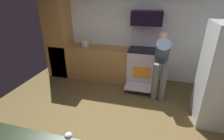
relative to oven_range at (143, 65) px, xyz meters
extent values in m
cube|color=brown|center=(-0.50, -1.97, -0.52)|extent=(5.20, 4.80, 0.02)
cube|color=silver|center=(-0.50, 0.37, 0.79)|extent=(5.20, 0.12, 2.60)
cube|color=#A2703C|center=(-1.40, 0.01, -0.06)|extent=(2.40, 0.60, 0.90)
cube|color=#A2703C|center=(-2.40, 0.01, 0.54)|extent=(0.60, 0.60, 2.10)
cube|color=#C0B2BF|center=(0.00, -0.01, -0.05)|extent=(0.76, 0.64, 0.92)
cube|color=black|center=(0.00, -0.01, 0.43)|extent=(0.76, 0.64, 0.03)
cube|color=#C0B2BF|center=(0.00, 0.28, 0.73)|extent=(0.76, 0.06, 0.58)
cube|color=orange|center=(0.00, -0.33, -0.06)|extent=(0.44, 0.01, 0.28)
cube|color=#C0B2BF|center=(0.00, -0.53, -0.37)|extent=(0.72, 0.40, 0.03)
cube|color=black|center=(0.00, 0.09, 1.19)|extent=(0.74, 0.38, 0.34)
cylinder|color=#606060|center=(0.34, -0.73, -0.08)|extent=(0.14, 0.14, 0.87)
cylinder|color=#606060|center=(0.51, -0.73, -0.08)|extent=(0.14, 0.14, 0.87)
cylinder|color=#48576A|center=(0.43, -0.53, 0.58)|extent=(0.30, 0.63, 0.64)
sphere|color=tan|center=(0.43, -0.27, 0.86)|extent=(0.20, 0.20, 0.20)
ellipsoid|color=silver|center=(-0.42, -3.16, 0.52)|extent=(0.07, 0.07, 0.06)
cylinder|color=#B9BCBD|center=(-1.62, 0.01, 0.47)|extent=(0.23, 0.23, 0.16)
camera|label=1|loc=(0.27, -4.22, 1.72)|focal=27.45mm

